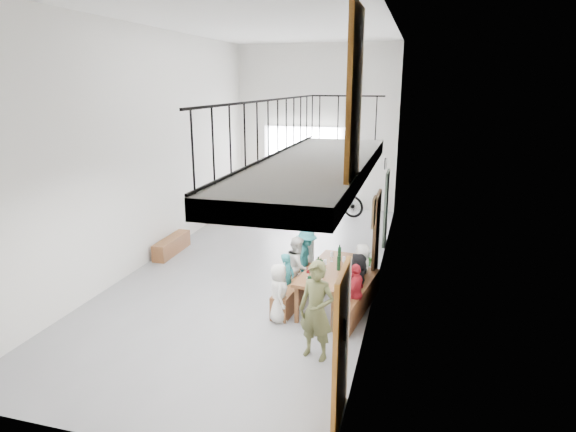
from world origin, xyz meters
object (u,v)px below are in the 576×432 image
(side_bench, at_px, (172,245))
(host_standing, at_px, (316,311))
(tasting_table, at_px, (330,272))
(serving_counter, at_px, (265,191))
(bicycle_near, at_px, (306,198))
(oak_barrel, at_px, (235,206))
(bench_inner, at_px, (296,290))

(side_bench, bearing_deg, host_standing, -39.42)
(tasting_table, height_order, side_bench, tasting_table)
(side_bench, distance_m, serving_counter, 5.44)
(host_standing, xyz_separation_m, bicycle_near, (-2.28, 8.91, -0.37))
(oak_barrel, bearing_deg, bench_inner, -57.24)
(tasting_table, distance_m, oak_barrel, 6.59)
(bench_inner, distance_m, host_standing, 2.16)
(tasting_table, relative_size, side_bench, 1.40)
(side_bench, bearing_deg, bicycle_near, 65.75)
(tasting_table, xyz_separation_m, bench_inner, (-0.69, 0.06, -0.48))
(serving_counter, xyz_separation_m, host_standing, (3.84, -9.15, 0.28))
(side_bench, bearing_deg, oak_barrel, 82.23)
(bench_inner, height_order, bicycle_near, bicycle_near)
(oak_barrel, relative_size, bicycle_near, 0.57)
(tasting_table, xyz_separation_m, host_standing, (0.13, -1.84, 0.10))
(side_bench, distance_m, oak_barrel, 3.33)
(bicycle_near, bearing_deg, side_bench, 142.19)
(host_standing, bearing_deg, side_bench, 155.75)
(oak_barrel, bearing_deg, bicycle_near, 44.72)
(oak_barrel, bearing_deg, serving_counter, 81.80)
(tasting_table, bearing_deg, serving_counter, 123.86)
(oak_barrel, bearing_deg, host_standing, -59.62)
(bicycle_near, bearing_deg, tasting_table, -176.66)
(oak_barrel, height_order, host_standing, host_standing)
(bench_inner, bearing_deg, oak_barrel, 127.98)
(host_standing, relative_size, bicycle_near, 0.97)
(tasting_table, distance_m, bench_inner, 0.85)
(bench_inner, xyz_separation_m, bicycle_near, (-1.45, 7.00, 0.21))
(bicycle_near, bearing_deg, serving_counter, 67.64)
(tasting_table, relative_size, oak_barrel, 2.22)
(bench_inner, height_order, side_bench, bench_inner)
(side_bench, height_order, host_standing, host_standing)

